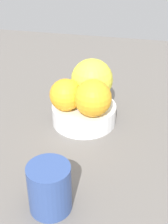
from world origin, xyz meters
TOP-DOWN VIEW (x-y plane):
  - ground_plane at (0.00, 0.00)cm, footprint 110.00×110.00cm
  - fruit_bowl at (0.00, 0.00)cm, footprint 13.42×13.42cm
  - orange_in_bowl_0 at (-3.53, 0.95)cm, footprint 8.79×8.79cm
  - orange_in_bowl_1 at (2.04, -3.30)cm, footprint 6.49×6.49cm
  - orange_in_bowl_2 at (2.95, 2.39)cm, footprint 7.35×7.35cm
  - ceramic_cup at (24.25, -0.48)cm, footprint 6.46×6.46cm

SIDE VIEW (x-z plane):
  - ground_plane at x=0.00cm, z-range -2.00..0.00cm
  - fruit_bowl at x=0.00cm, z-range -0.10..3.84cm
  - ceramic_cup at x=24.25cm, z-range 0.00..7.88cm
  - orange_in_bowl_1 at x=2.04cm, z-range 3.95..10.44cm
  - orange_in_bowl_2 at x=2.95cm, z-range 3.95..11.30cm
  - orange_in_bowl_0 at x=-3.53cm, z-range 3.95..12.74cm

